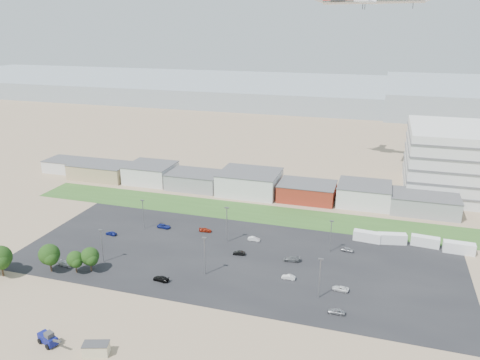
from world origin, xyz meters
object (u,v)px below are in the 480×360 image
at_px(telehandler, 47,337).
at_px(box_trailer_a, 367,236).
at_px(parked_car_12, 292,259).
at_px(parked_car_8, 348,250).
at_px(parked_car_2, 336,311).
at_px(parked_car_0, 340,288).
at_px(parked_car_9, 164,226).
at_px(parked_car_3, 161,279).
at_px(parked_car_5, 111,233).
at_px(parked_car_11, 254,239).
at_px(parked_car_7, 239,253).
at_px(parked_car_10, 65,264).
at_px(parked_car_6, 205,230).
at_px(portable_shed, 96,349).
at_px(parked_car_1, 289,277).

distance_m(telehandler, box_trailer_a, 89.12).
bearing_deg(parked_car_12, box_trailer_a, 128.40).
height_order(telehandler, parked_car_8, telehandler).
bearing_deg(box_trailer_a, parked_car_2, -90.91).
height_order(parked_car_0, parked_car_9, parked_car_9).
bearing_deg(parked_car_0, parked_car_3, -71.99).
relative_size(parked_car_2, parked_car_9, 0.90).
xyz_separation_m(box_trailer_a, parked_car_5, (-74.30, -18.78, -0.87)).
bearing_deg(parked_car_11, parked_car_7, 169.44).
bearing_deg(parked_car_12, parked_car_10, -77.00).
bearing_deg(parked_car_8, parked_car_6, 94.12).
relative_size(portable_shed, parked_car_8, 1.44).
bearing_deg(parked_car_8, parked_car_9, 95.53).
relative_size(parked_car_9, parked_car_11, 1.18).
distance_m(parked_car_3, parked_car_11, 32.94).
distance_m(parked_car_1, parked_car_8, 23.50).
distance_m(portable_shed, parked_car_0, 56.68).
distance_m(parked_car_1, parked_car_3, 31.89).
xyz_separation_m(parked_car_1, parked_car_2, (13.08, -11.46, 0.09)).
bearing_deg(parked_car_0, parked_car_11, -119.92).
relative_size(portable_shed, parked_car_11, 1.38).
distance_m(telehandler, parked_car_0, 65.52).
relative_size(parked_car_5, parked_car_6, 0.91).
height_order(parked_car_1, parked_car_6, parked_car_1).
relative_size(portable_shed, parked_car_10, 1.23).
bearing_deg(parked_car_6, portable_shed, 174.67).
xyz_separation_m(portable_shed, parked_car_10, (-28.05, 28.09, -0.67)).
height_order(parked_car_6, parked_car_10, parked_car_10).
bearing_deg(parked_car_9, parked_car_1, -108.86).
relative_size(telehandler, parked_car_8, 2.10).
xyz_separation_m(parked_car_5, parked_car_8, (69.49, 10.18, -0.01)).
distance_m(parked_car_7, parked_car_9, 29.77).
bearing_deg(parked_car_9, parked_car_7, -105.52).
distance_m(parked_car_1, parked_car_9, 47.59).
distance_m(parked_car_2, parked_car_10, 70.93).
bearing_deg(parked_car_0, parked_car_5, -92.44).
bearing_deg(parked_car_11, parked_car_12, -126.09).
distance_m(parked_car_7, parked_car_12, 14.64).
bearing_deg(telehandler, parked_car_7, 82.88).
height_order(portable_shed, parked_car_10, portable_shed).
relative_size(parked_car_9, parked_car_12, 0.95).
relative_size(portable_shed, box_trailer_a, 0.64).
bearing_deg(portable_shed, parked_car_3, 72.74).
bearing_deg(parked_car_8, parked_car_5, 103.15).
height_order(parked_car_5, parked_car_12, parked_car_12).
height_order(parked_car_8, parked_car_10, same).
height_order(parked_car_6, parked_car_12, parked_car_12).
xyz_separation_m(parked_car_3, parked_car_7, (14.48, 19.00, -0.05)).
bearing_deg(box_trailer_a, parked_car_10, -147.01).
relative_size(box_trailer_a, parked_car_1, 2.27).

